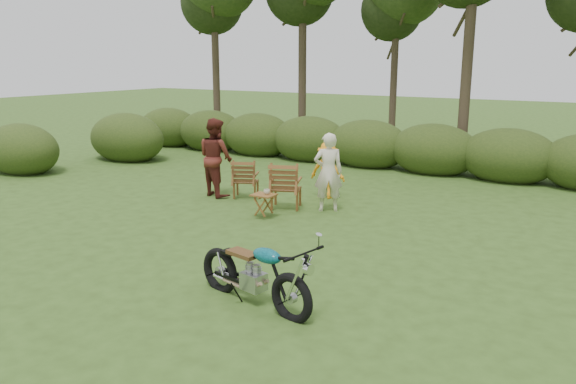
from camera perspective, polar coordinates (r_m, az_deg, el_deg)
The scene contains 10 objects.
ground at distance 8.56m, azimuth -3.85°, elevation -8.23°, with size 80.00×80.00×0.00m, color #304918.
tree_line at distance 16.74m, azimuth 17.72°, elevation 15.05°, with size 22.52×11.62×8.14m.
motorcycle at distance 7.58m, azimuth -3.48°, elevation -11.18°, with size 1.90×0.72×1.08m, color #0C92A5, non-canonical shape.
lawn_chair_right at distance 12.16m, azimuth -0.19°, elevation -1.61°, with size 0.69×0.69×1.01m, color brown, non-canonical shape.
lawn_chair_left at distance 13.12m, azimuth -4.27°, elevation -0.52°, with size 0.62×0.62×0.90m, color #5D3017, non-canonical shape.
side_table at distance 11.35m, azimuth -2.47°, elevation -1.43°, with size 0.47×0.40×0.49m, color brown, non-canonical shape.
cup at distance 11.30m, azimuth -2.17°, elevation 0.03°, with size 0.13×0.13×0.10m, color beige.
adult_a at distance 11.96m, azimuth 4.04°, elevation -1.90°, with size 0.61×0.40×1.67m, color beige.
adult_b at distance 13.37m, azimuth -7.24°, elevation -0.33°, with size 0.89×0.69×1.82m, color #5D221A.
child at distance 13.06m, azimuth 3.98°, elevation -0.58°, with size 0.84×0.48×1.30m, color orange.
Camera 1 is at (4.61, -6.48, 3.15)m, focal length 35.00 mm.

